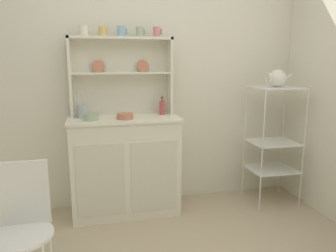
{
  "coord_description": "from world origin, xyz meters",
  "views": [
    {
      "loc": [
        -0.47,
        -1.55,
        1.43
      ],
      "look_at": [
        0.16,
        1.12,
        0.87
      ],
      "focal_mm": 34.78,
      "sensor_mm": 36.0,
      "label": 1
    }
  ],
  "objects_px": {
    "hutch_cabinet": "(125,165)",
    "bakers_rack": "(274,132)",
    "utensil_jar": "(82,111)",
    "hutch_shelf_unit": "(121,70)",
    "jam_bottle": "(162,107)",
    "cup_cream_0": "(84,31)",
    "bowl_mixing_large": "(91,117)",
    "porcelain_teapot": "(277,78)",
    "wire_chair": "(22,220)"
  },
  "relations": [
    {
      "from": "hutch_cabinet",
      "to": "cup_cream_0",
      "type": "relative_size",
      "value": 10.25
    },
    {
      "from": "wire_chair",
      "to": "jam_bottle",
      "type": "xyz_separation_m",
      "value": [
        1.08,
        1.12,
        0.47
      ]
    },
    {
      "from": "hutch_cabinet",
      "to": "wire_chair",
      "type": "xyz_separation_m",
      "value": [
        -0.71,
        -1.03,
        0.05
      ]
    },
    {
      "from": "hutch_shelf_unit",
      "to": "hutch_cabinet",
      "type": "bearing_deg",
      "value": -90.0
    },
    {
      "from": "cup_cream_0",
      "to": "jam_bottle",
      "type": "xyz_separation_m",
      "value": [
        0.69,
        -0.04,
        -0.69
      ]
    },
    {
      "from": "bakers_rack",
      "to": "utensil_jar",
      "type": "distance_m",
      "value": 1.85
    },
    {
      "from": "jam_bottle",
      "to": "hutch_cabinet",
      "type": "bearing_deg",
      "value": -166.88
    },
    {
      "from": "cup_cream_0",
      "to": "porcelain_teapot",
      "type": "height_order",
      "value": "cup_cream_0"
    },
    {
      "from": "hutch_shelf_unit",
      "to": "jam_bottle",
      "type": "height_order",
      "value": "hutch_shelf_unit"
    },
    {
      "from": "cup_cream_0",
      "to": "jam_bottle",
      "type": "relative_size",
      "value": 0.57
    },
    {
      "from": "wire_chair",
      "to": "hutch_shelf_unit",
      "type": "bearing_deg",
      "value": 86.27
    },
    {
      "from": "cup_cream_0",
      "to": "hutch_cabinet",
      "type": "bearing_deg",
      "value": -20.88
    },
    {
      "from": "cup_cream_0",
      "to": "porcelain_teapot",
      "type": "distance_m",
      "value": 1.84
    },
    {
      "from": "hutch_shelf_unit",
      "to": "bakers_rack",
      "type": "bearing_deg",
      "value": -10.49
    },
    {
      "from": "porcelain_teapot",
      "to": "bakers_rack",
      "type": "bearing_deg",
      "value": 0.0
    },
    {
      "from": "hutch_shelf_unit",
      "to": "bowl_mixing_large",
      "type": "relative_size",
      "value": 7.29
    },
    {
      "from": "cup_cream_0",
      "to": "porcelain_teapot",
      "type": "xyz_separation_m",
      "value": [
        1.78,
        -0.23,
        -0.42
      ]
    },
    {
      "from": "hutch_cabinet",
      "to": "bowl_mixing_large",
      "type": "bearing_deg",
      "value": -165.93
    },
    {
      "from": "bakers_rack",
      "to": "porcelain_teapot",
      "type": "bearing_deg",
      "value": -180.0
    },
    {
      "from": "cup_cream_0",
      "to": "utensil_jar",
      "type": "bearing_deg",
      "value": -138.51
    },
    {
      "from": "hutch_cabinet",
      "to": "jam_bottle",
      "type": "xyz_separation_m",
      "value": [
        0.37,
        0.09,
        0.52
      ]
    },
    {
      "from": "bakers_rack",
      "to": "bowl_mixing_large",
      "type": "relative_size",
      "value": 9.14
    },
    {
      "from": "hutch_shelf_unit",
      "to": "bowl_mixing_large",
      "type": "height_order",
      "value": "hutch_shelf_unit"
    },
    {
      "from": "bowl_mixing_large",
      "to": "utensil_jar",
      "type": "xyz_separation_m",
      "value": [
        -0.08,
        0.15,
        0.03
      ]
    },
    {
      "from": "bakers_rack",
      "to": "jam_bottle",
      "type": "xyz_separation_m",
      "value": [
        -1.09,
        0.19,
        0.26
      ]
    },
    {
      "from": "bakers_rack",
      "to": "cup_cream_0",
      "type": "xyz_separation_m",
      "value": [
        -1.78,
        0.23,
        0.95
      ]
    },
    {
      "from": "hutch_shelf_unit",
      "to": "jam_bottle",
      "type": "xyz_separation_m",
      "value": [
        0.37,
        -0.08,
        -0.35
      ]
    },
    {
      "from": "jam_bottle",
      "to": "porcelain_teapot",
      "type": "xyz_separation_m",
      "value": [
        1.09,
        -0.19,
        0.27
      ]
    },
    {
      "from": "bowl_mixing_large",
      "to": "jam_bottle",
      "type": "relative_size",
      "value": 0.75
    },
    {
      "from": "jam_bottle",
      "to": "hutch_shelf_unit",
      "type": "bearing_deg",
      "value": 168.21
    },
    {
      "from": "bowl_mixing_large",
      "to": "wire_chair",
      "type": "bearing_deg",
      "value": -113.42
    },
    {
      "from": "hutch_cabinet",
      "to": "bakers_rack",
      "type": "height_order",
      "value": "bakers_rack"
    },
    {
      "from": "bakers_rack",
      "to": "jam_bottle",
      "type": "height_order",
      "value": "bakers_rack"
    },
    {
      "from": "wire_chair",
      "to": "cup_cream_0",
      "type": "relative_size",
      "value": 8.68
    },
    {
      "from": "cup_cream_0",
      "to": "bowl_mixing_large",
      "type": "relative_size",
      "value": 0.76
    },
    {
      "from": "bakers_rack",
      "to": "utensil_jar",
      "type": "xyz_separation_m",
      "value": [
        -1.83,
        0.18,
        0.25
      ]
    },
    {
      "from": "bakers_rack",
      "to": "jam_bottle",
      "type": "relative_size",
      "value": 6.87
    },
    {
      "from": "bowl_mixing_large",
      "to": "hutch_shelf_unit",
      "type": "bearing_deg",
      "value": 39.02
    },
    {
      "from": "hutch_shelf_unit",
      "to": "porcelain_teapot",
      "type": "distance_m",
      "value": 1.48
    },
    {
      "from": "bakers_rack",
      "to": "porcelain_teapot",
      "type": "relative_size",
      "value": 4.57
    },
    {
      "from": "hutch_cabinet",
      "to": "porcelain_teapot",
      "type": "bearing_deg",
      "value": -4.17
    },
    {
      "from": "bakers_rack",
      "to": "jam_bottle",
      "type": "distance_m",
      "value": 1.13
    },
    {
      "from": "cup_cream_0",
      "to": "utensil_jar",
      "type": "height_order",
      "value": "cup_cream_0"
    },
    {
      "from": "hutch_cabinet",
      "to": "wire_chair",
      "type": "bearing_deg",
      "value": -124.46
    },
    {
      "from": "wire_chair",
      "to": "bowl_mixing_large",
      "type": "xyz_separation_m",
      "value": [
        0.41,
        0.96,
        0.43
      ]
    },
    {
      "from": "hutch_shelf_unit",
      "to": "wire_chair",
      "type": "height_order",
      "value": "hutch_shelf_unit"
    },
    {
      "from": "bowl_mixing_large",
      "to": "utensil_jar",
      "type": "bearing_deg",
      "value": 117.29
    },
    {
      "from": "cup_cream_0",
      "to": "utensil_jar",
      "type": "relative_size",
      "value": 0.4
    },
    {
      "from": "cup_cream_0",
      "to": "utensil_jar",
      "type": "distance_m",
      "value": 0.71
    },
    {
      "from": "utensil_jar",
      "to": "hutch_cabinet",
      "type": "bearing_deg",
      "value": -11.91
    }
  ]
}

